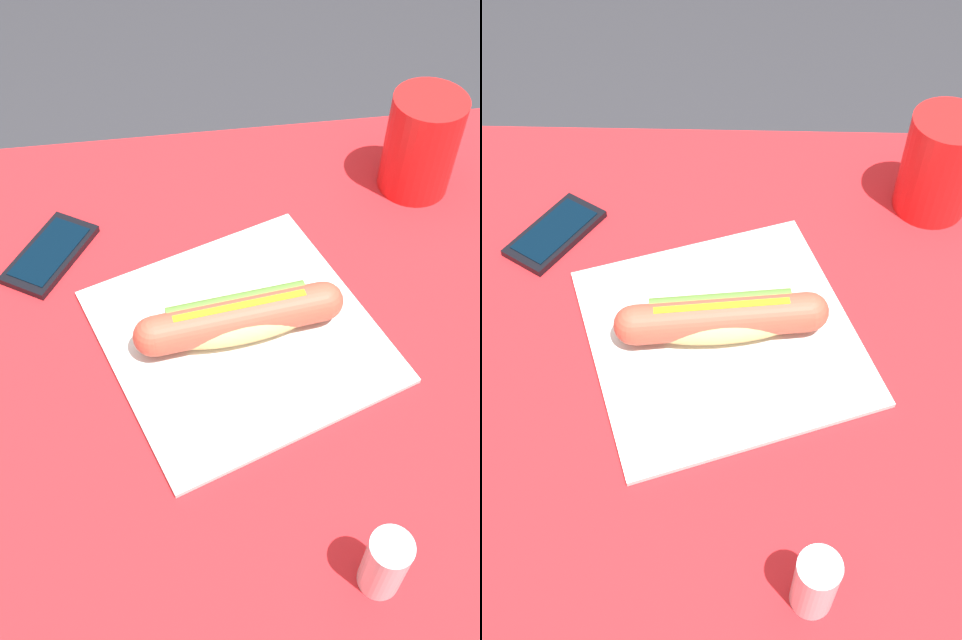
{
  "view_description": "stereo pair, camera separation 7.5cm",
  "coord_description": "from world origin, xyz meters",
  "views": [
    {
      "loc": [
        -0.01,
        -0.41,
        1.35
      ],
      "look_at": [
        0.05,
        0.04,
        0.76
      ],
      "focal_mm": 40.47,
      "sensor_mm": 36.0,
      "label": 1
    },
    {
      "loc": [
        0.06,
        -0.42,
        1.35
      ],
      "look_at": [
        0.05,
        0.04,
        0.76
      ],
      "focal_mm": 40.47,
      "sensor_mm": 36.0,
      "label": 2
    }
  ],
  "objects": [
    {
      "name": "drinking_cup",
      "position": [
        0.3,
        0.26,
        0.8
      ],
      "size": [
        0.09,
        0.09,
        0.13
      ],
      "primitive_type": "cylinder",
      "color": "red",
      "rests_on": "dining_table"
    },
    {
      "name": "hot_dog",
      "position": [
        0.05,
        0.04,
        0.76
      ],
      "size": [
        0.22,
        0.07,
        0.05
      ],
      "color": "#E5BC75",
      "rests_on": "paper_wrapper"
    },
    {
      "name": "paper_wrapper",
      "position": [
        0.05,
        0.04,
        0.74
      ],
      "size": [
        0.35,
        0.35,
        0.01
      ],
      "primitive_type": "cube",
      "rotation": [
        0.0,
        0.0,
        0.34
      ],
      "color": "silver",
      "rests_on": "dining_table"
    },
    {
      "name": "ground_plane",
      "position": [
        0.0,
        0.0,
        0.0
      ],
      "size": [
        6.0,
        6.0,
        0.0
      ],
      "primitive_type": "plane",
      "color": "#2D2D33",
      "rests_on": "ground"
    },
    {
      "name": "cell_phone",
      "position": [
        -0.15,
        0.19,
        0.74
      ],
      "size": [
        0.12,
        0.13,
        0.01
      ],
      "color": "black",
      "rests_on": "dining_table"
    },
    {
      "name": "dining_table",
      "position": [
        0.0,
        0.0,
        0.59
      ],
      "size": [
        1.14,
        0.8,
        0.73
      ],
      "color": "brown",
      "rests_on": "ground"
    },
    {
      "name": "salt_shaker",
      "position": [
        0.13,
        -0.23,
        0.77
      ],
      "size": [
        0.04,
        0.04,
        0.08
      ],
      "primitive_type": "cylinder",
      "color": "silver",
      "rests_on": "dining_table"
    }
  ]
}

